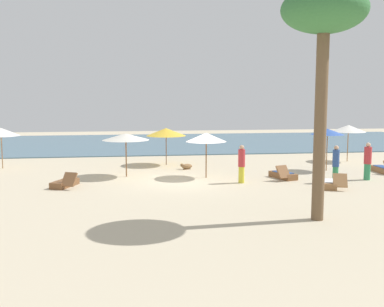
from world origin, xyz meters
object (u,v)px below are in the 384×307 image
Objects in this scene: umbrella_0 at (206,137)px; lounger_4 at (383,169)px; umbrella_1 at (328,132)px; lounger_3 at (65,183)px; umbrella_3 at (348,128)px; dog at (186,166)px; lounger_0 at (283,175)px; umbrella_4 at (1,132)px; person_1 at (242,164)px; person_0 at (336,164)px; umbrella_5 at (166,132)px; umbrella_2 at (126,137)px; palm_0 at (324,19)px; lounger_6 at (329,184)px; person_2 at (368,161)px.

umbrella_0 reaches higher than lounger_4.
lounger_3 is (-12.96, -2.57, -1.88)m from umbrella_1.
umbrella_0 is 10.18m from umbrella_3.
lounger_0 is at bearing -38.69° from dog.
person_1 is (11.77, -5.83, -1.09)m from umbrella_4.
lounger_0 is 1.04× the size of person_0.
umbrella_5 is at bearing 179.70° from umbrella_3.
lounger_0 is at bearing 147.15° from person_0.
dog is (3.15, 1.80, -1.78)m from umbrella_2.
dog is (-2.90, 10.56, -6.06)m from palm_0.
lounger_6 is at bearing -49.43° from umbrella_5.
person_1 reaches higher than lounger_6.
lounger_4 is 2.69m from person_2.
lounger_4 is (5.64, 0.98, -0.00)m from lounger_0.
umbrella_1 is 1.31× the size of lounger_4.
lounger_4 is (-0.03, -4.06, -1.79)m from umbrella_3.
umbrella_4 reaches higher than umbrella_3.
umbrella_2 is 7.48m from umbrella_4.
lounger_3 reaches higher than lounger_6.
person_0 is (5.58, -2.06, -1.08)m from umbrella_0.
person_2 is (13.75, -0.18, 0.72)m from lounger_3.
umbrella_1 is 10.36m from umbrella_2.
person_1 is (5.14, -2.36, -1.06)m from umbrella_2.
lounger_0 is (7.36, -1.57, -1.76)m from umbrella_2.
lounger_4 is 0.98× the size of person_1.
lounger_3 is 0.99× the size of lounger_6.
umbrella_0 is at bearing 167.92° from lounger_0.
lounger_6 is (-4.40, -3.33, -0.00)m from lounger_4.
umbrella_0 is at bearing 131.03° from person_1.
person_2 is at bearing -12.15° from umbrella_2.
lounger_3 is 0.25× the size of palm_0.
umbrella_3 is at bearing 59.94° from person_0.
umbrella_3 is at bearing 19.99° from lounger_3.
umbrella_4 is 1.30× the size of lounger_4.
umbrella_0 is at bearing -76.31° from dog.
lounger_6 is 1.04× the size of person_1.
dog is (-7.98, 4.20, -0.72)m from person_2.
palm_0 reaches higher than person_1.
lounger_3 is 1.01× the size of person_2.
lounger_4 is at bearing -90.43° from umbrella_3.
umbrella_2 is 1.03× the size of umbrella_4.
umbrella_2 is at bearing -178.05° from umbrella_1.
lounger_4 is at bearing 44.20° from person_2.
umbrella_5 is at bearing 49.90° from lounger_3.
umbrella_0 is 6.01m from lounger_6.
person_1 is (7.75, -0.14, 0.71)m from lounger_3.
umbrella_1 reaches higher than dog.
umbrella_3 is 8.80m from lounger_6.
lounger_0 is at bearing -12.08° from umbrella_0.
dog is (9.78, -1.67, -1.81)m from umbrella_4.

